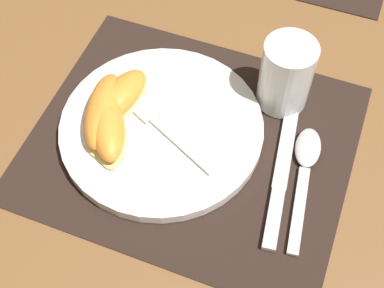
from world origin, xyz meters
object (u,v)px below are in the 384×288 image
fork (157,122)px  citrus_wedge_0 (118,98)px  spoon (306,163)px  juice_glass (285,78)px  citrus_wedge_2 (108,125)px  knife (280,179)px  plate (160,130)px  citrus_wedge_1 (105,112)px

fork → citrus_wedge_0: citrus_wedge_0 is taller
spoon → citrus_wedge_0: 0.26m
juice_glass → citrus_wedge_2: 0.24m
spoon → fork: bearing=-175.5°
knife → fork: fork is taller
knife → citrus_wedge_0: 0.24m
juice_glass → plate: bearing=-139.4°
knife → plate: bearing=175.8°
plate → spoon: size_ratio=1.48×
knife → fork: size_ratio=1.19×
fork → citrus_wedge_1: size_ratio=1.29×
knife → juice_glass: bearing=105.3°
citrus_wedge_0 → citrus_wedge_2: (0.01, -0.05, 0.00)m
knife → citrus_wedge_0: size_ratio=1.72×
plate → fork: fork is taller
fork → juice_glass: bearing=38.0°
plate → citrus_wedge_0: (-0.07, 0.01, 0.02)m
citrus_wedge_0 → fork: bearing=-8.3°
fork → citrus_wedge_2: 0.07m
citrus_wedge_0 → citrus_wedge_2: size_ratio=0.94×
plate → citrus_wedge_1: citrus_wedge_1 is taller
citrus_wedge_0 → citrus_wedge_2: 0.05m
fork → citrus_wedge_2: citrus_wedge_2 is taller
juice_glass → fork: bearing=-142.0°
juice_glass → knife: size_ratio=0.50×
plate → juice_glass: size_ratio=2.64×
plate → citrus_wedge_2: citrus_wedge_2 is taller
plate → juice_glass: bearing=40.6°
juice_glass → citrus_wedge_0: bearing=-153.1°
spoon → citrus_wedge_0: citrus_wedge_0 is taller
fork → citrus_wedge_2: size_ratio=1.36×
plate → citrus_wedge_0: citrus_wedge_0 is taller
plate → citrus_wedge_2: size_ratio=2.14×
plate → spoon: bearing=6.2°
citrus_wedge_2 → knife: bearing=4.8°
fork → citrus_wedge_2: bearing=-145.3°
juice_glass → fork: juice_glass is taller
fork → citrus_wedge_0: (-0.06, 0.01, 0.01)m
fork → knife: bearing=-5.6°
spoon → fork: fork is taller
plate → spoon: (0.19, 0.02, -0.00)m
knife → citrus_wedge_1: bearing=-179.7°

